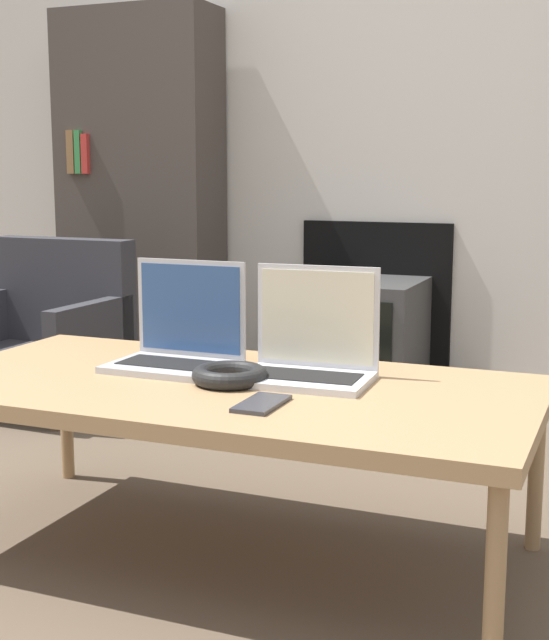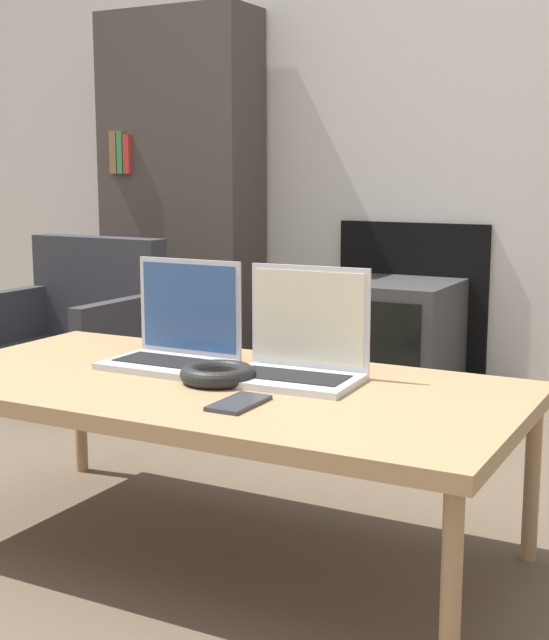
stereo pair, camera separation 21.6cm
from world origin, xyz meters
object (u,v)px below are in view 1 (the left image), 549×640
(headphones, at_px, (230,375))
(phone, at_px, (262,404))
(laptop_left, at_px, (180,342))
(laptop_right, at_px, (310,352))
(tv, at_px, (358,335))
(armchair, at_px, (45,326))

(headphones, height_order, phone, headphones)
(headphones, bearing_deg, laptop_left, 148.75)
(laptop_right, height_order, tv, laptop_right)
(headphones, relative_size, phone, 1.14)
(laptop_left, xyz_separation_m, phone, (0.33, -0.26, -0.06))
(laptop_right, bearing_deg, tv, 100.28)
(phone, distance_m, armchair, 1.80)
(phone, bearing_deg, laptop_left, 141.37)
(laptop_left, distance_m, headphones, 0.22)
(headphones, height_order, armchair, armchair)
(laptop_left, distance_m, tv, 1.58)
(laptop_right, relative_size, tv, 0.61)
(laptop_right, bearing_deg, armchair, 145.10)
(phone, relative_size, tv, 0.30)
(tv, xyz_separation_m, armchair, (-1.03, -0.68, 0.08))
(laptop_left, xyz_separation_m, headphones, (0.19, -0.11, -0.04))
(phone, xyz_separation_m, armchair, (-1.38, 1.14, -0.12))
(phone, height_order, armchair, armchair)
(armchair, bearing_deg, headphones, -37.17)
(laptop_right, bearing_deg, headphones, -145.51)
(laptop_left, height_order, tv, laptop_left)
(laptop_left, distance_m, armchair, 1.38)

